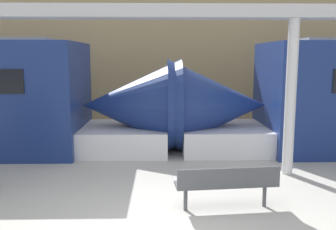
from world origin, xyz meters
name	(u,v)px	position (x,y,z in m)	size (l,w,h in m)	color
station_wall	(161,62)	(0.00, 9.62, 2.50)	(56.00, 0.20, 5.00)	tan
bench_near	(227,182)	(1.15, 0.97, 0.51)	(1.85, 0.62, 0.80)	#4C4F54
support_column_near	(291,98)	(2.94, 3.05, 1.76)	(0.24, 0.24, 3.52)	silver
canopy_beam	(295,12)	(2.94, 3.05, 3.66)	(28.00, 0.60, 0.28)	#B7B7BC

